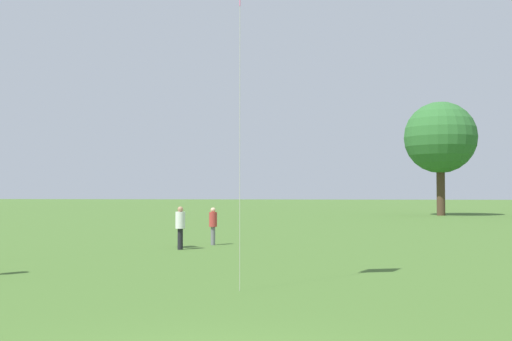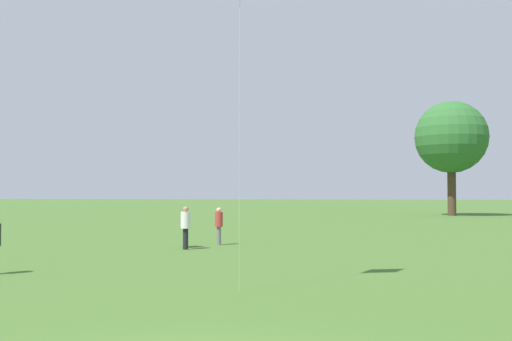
# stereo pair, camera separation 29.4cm
# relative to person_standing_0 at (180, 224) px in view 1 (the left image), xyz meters

# --- Properties ---
(person_standing_0) EXTENTS (0.48, 0.48, 1.62)m
(person_standing_0) POSITION_rel_person_standing_0_xyz_m (0.00, 0.00, 0.00)
(person_standing_0) COLOR black
(person_standing_0) RESTS_ON ground
(person_standing_4) EXTENTS (0.46, 0.46, 1.53)m
(person_standing_4) POSITION_rel_person_standing_0_xyz_m (0.90, 1.99, -0.05)
(person_standing_4) COLOR slate
(person_standing_4) RESTS_ON ground
(distant_tree_1) EXTENTS (6.46, 6.46, 10.28)m
(distant_tree_1) POSITION_rel_person_standing_0_xyz_m (16.21, 33.16, 6.04)
(distant_tree_1) COLOR #473323
(distant_tree_1) RESTS_ON ground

